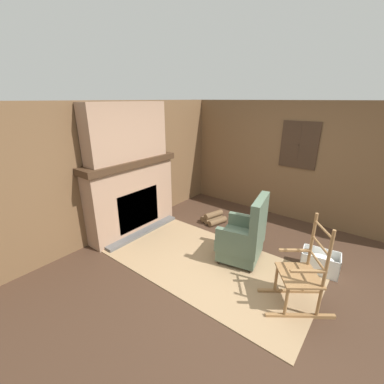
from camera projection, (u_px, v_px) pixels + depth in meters
ground_plane at (236, 275)px, 3.67m from camera, size 14.00×14.00×0.00m
wood_panel_wall_left at (122, 169)px, 4.67m from camera, size 0.06×5.36×2.35m
wood_panel_wall_back at (299, 163)px, 5.05m from camera, size 5.36×0.09×2.35m
fireplace_hearth at (132, 197)px, 4.71m from camera, size 0.57×1.85×1.37m
chimney_breast at (126, 132)px, 4.32m from camera, size 0.31×1.54×0.96m
area_rug at (205, 262)px, 3.95m from camera, size 3.20×1.65×0.01m
armchair at (244, 238)px, 3.90m from camera, size 0.73×0.79×1.06m
rocking_chair at (301, 277)px, 3.01m from camera, size 0.91×0.83×1.14m
firewood_stack at (214, 218)px, 5.22m from camera, size 0.47×0.50×0.23m
laundry_basket at (320, 262)px, 3.72m from camera, size 0.55×0.38×0.30m
oil_lamp_vase at (106, 158)px, 4.16m from camera, size 0.11×0.11×0.25m
storage_case at (145, 152)px, 4.79m from camera, size 0.17×0.25×0.11m
decorative_plate_on_mantel at (131, 150)px, 4.55m from camera, size 0.08×0.30×0.30m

